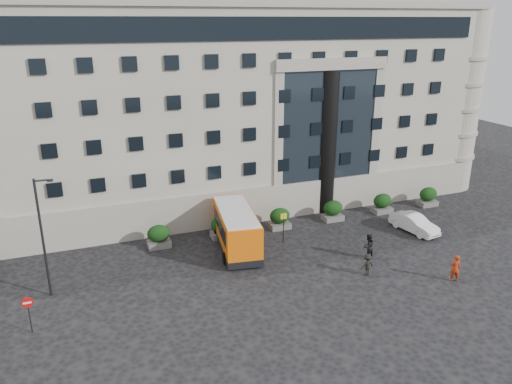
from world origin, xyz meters
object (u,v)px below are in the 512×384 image
(hedge_a, at_px, (159,236))
(parked_car_d, at_px, (42,218))
(hedge_e, at_px, (382,203))
(no_entry_sign, at_px, (28,308))
(white_taxi, at_px, (414,223))
(pedestrian_c, at_px, (367,265))
(hedge_b, at_px, (222,227))
(hedge_f, at_px, (428,196))
(pedestrian_b, at_px, (368,246))
(street_lamp, at_px, (43,234))
(bus_stop_sign, at_px, (284,223))
(hedge_d, at_px, (333,210))
(minibus, at_px, (236,228))
(hedge_c, at_px, (280,218))
(pedestrian_a, at_px, (455,268))

(hedge_a, distance_m, parked_car_d, 11.93)
(hedge_e, xyz_separation_m, no_entry_sign, (-29.80, -8.84, 0.72))
(white_taxi, bearing_deg, pedestrian_c, -157.83)
(hedge_a, xyz_separation_m, hedge_b, (5.20, 0.00, 0.00))
(hedge_f, distance_m, pedestrian_b, 13.93)
(parked_car_d, xyz_separation_m, pedestrian_c, (21.59, -17.92, 0.12))
(white_taxi, distance_m, pedestrian_c, 9.46)
(hedge_f, bearing_deg, parked_car_d, 166.91)
(street_lamp, relative_size, bus_stop_sign, 3.17)
(hedge_b, bearing_deg, no_entry_sign, -148.10)
(hedge_e, bearing_deg, pedestrian_c, -129.06)
(hedge_d, relative_size, street_lamp, 0.23)
(minibus, bearing_deg, pedestrian_c, -37.23)
(white_taxi, relative_size, pedestrian_b, 2.30)
(no_entry_sign, bearing_deg, pedestrian_b, 3.04)
(street_lamp, bearing_deg, hedge_f, 8.05)
(street_lamp, bearing_deg, pedestrian_c, -13.62)
(hedge_e, xyz_separation_m, street_lamp, (-28.74, -4.80, 3.44))
(hedge_f, relative_size, minibus, 0.23)
(hedge_a, xyz_separation_m, hedge_f, (26.00, 0.00, 0.00))
(hedge_d, height_order, pedestrian_c, hedge_d)
(hedge_c, bearing_deg, hedge_a, 180.00)
(hedge_d, relative_size, hedge_f, 1.00)
(hedge_f, relative_size, pedestrian_a, 0.94)
(hedge_b, height_order, pedestrian_a, pedestrian_a)
(hedge_e, distance_m, pedestrian_a, 13.02)
(hedge_a, xyz_separation_m, white_taxi, (20.77, -4.71, -0.19))
(hedge_e, relative_size, pedestrian_a, 0.94)
(white_taxi, bearing_deg, street_lamp, 169.58)
(minibus, bearing_deg, hedge_c, 35.71)
(hedge_b, bearing_deg, pedestrian_c, -52.22)
(hedge_e, distance_m, pedestrian_c, 12.66)
(no_entry_sign, xyz_separation_m, parked_car_d, (0.23, 16.92, -0.97))
(hedge_b, relative_size, pedestrian_a, 0.94)
(hedge_c, height_order, pedestrian_c, hedge_c)
(hedge_b, relative_size, white_taxi, 0.41)
(pedestrian_b, bearing_deg, white_taxi, -174.17)
(pedestrian_c, bearing_deg, hedge_c, -83.88)
(parked_car_d, bearing_deg, minibus, -37.55)
(parked_car_d, bearing_deg, street_lamp, -87.63)
(hedge_c, xyz_separation_m, pedestrian_a, (7.57, -12.71, 0.05))
(bus_stop_sign, bearing_deg, hedge_f, 9.63)
(pedestrian_b, distance_m, pedestrian_c, 2.69)
(hedge_a, relative_size, hedge_b, 1.00)
(hedge_b, xyz_separation_m, street_lamp, (-13.14, -4.80, 3.44))
(bus_stop_sign, bearing_deg, street_lamp, -173.46)
(no_entry_sign, height_order, pedestrian_b, no_entry_sign)
(street_lamp, bearing_deg, no_entry_sign, -104.72)
(street_lamp, bearing_deg, pedestrian_a, -16.99)
(hedge_f, distance_m, parked_car_d, 35.70)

